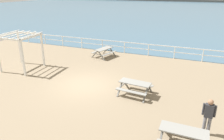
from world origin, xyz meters
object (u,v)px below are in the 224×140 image
Objects in this scene: picnic_table_near_right at (135,85)px; picnic_table_near_left at (183,134)px; visitor at (208,115)px; picnic_table_mid_centre at (104,51)px; lattice_pergola at (20,43)px.

picnic_table_near_left is at bearing -45.07° from picnic_table_near_right.
picnic_table_near_left is at bearing 146.69° from visitor.
picnic_table_mid_centre is 1.29× the size of visitor.
visitor is 13.38m from lattice_pergola.
visitor is (0.85, 1.17, 0.36)m from picnic_table_near_left.
picnic_table_mid_centre is at bearing 47.80° from visitor.
visitor is at bearing -16.57° from lattice_pergola.
picnic_table_near_left is 0.68× the size of lattice_pergola.
picnic_table_near_left and picnic_table_mid_centre have the same top height.
picnic_table_near_right is at bearing 60.36° from visitor.
picnic_table_near_right is at bearing 130.48° from picnic_table_near_left.
picnic_table_near_left is at bearing -125.45° from picnic_table_mid_centre.
picnic_table_near_right and picnic_table_mid_centre have the same top height.
picnic_table_near_right is 9.26m from lattice_pergola.
lattice_pergola reaches higher than visitor.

